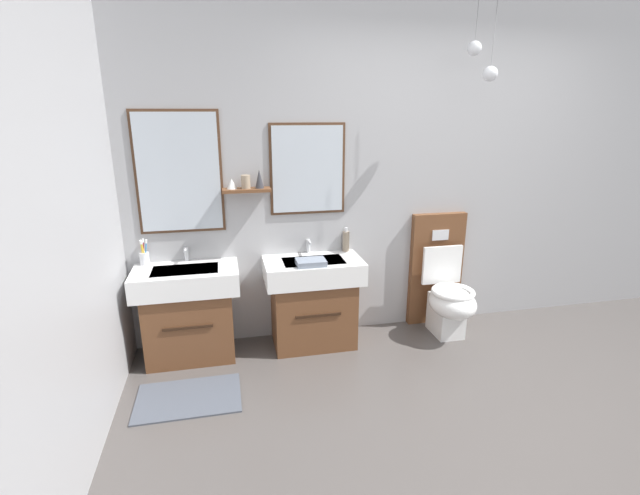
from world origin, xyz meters
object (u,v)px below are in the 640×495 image
(toilet, at_px, (444,289))
(folded_hand_towel, at_px, (311,262))
(toothbrush_cup, at_px, (144,257))
(vanity_sink_right, at_px, (313,299))
(vanity_sink_left, at_px, (189,310))
(soap_dispenser, at_px, (346,241))

(toilet, bearing_deg, folded_hand_towel, -174.07)
(toothbrush_cup, bearing_deg, vanity_sink_right, -6.87)
(toilet, height_order, folded_hand_towel, toilet)
(vanity_sink_left, distance_m, toilet, 2.10)
(vanity_sink_right, bearing_deg, soap_dispenser, 27.43)
(vanity_sink_right, bearing_deg, vanity_sink_left, 180.00)
(toilet, distance_m, folded_hand_towel, 1.24)
(vanity_sink_right, bearing_deg, toothbrush_cup, 173.13)
(toothbrush_cup, bearing_deg, toilet, -3.83)
(vanity_sink_left, height_order, folded_hand_towel, folded_hand_towel)
(vanity_sink_left, distance_m, folded_hand_towel, 1.00)
(vanity_sink_left, xyz_separation_m, vanity_sink_right, (0.96, 0.00, 0.00))
(vanity_sink_right, relative_size, toothbrush_cup, 3.88)
(toilet, distance_m, toothbrush_cup, 2.44)
(vanity_sink_left, xyz_separation_m, soap_dispenser, (1.28, 0.16, 0.42))
(toothbrush_cup, bearing_deg, soap_dispenser, 0.36)
(vanity_sink_left, relative_size, toothbrush_cup, 3.88)
(soap_dispenser, bearing_deg, toilet, -11.68)
(toilet, bearing_deg, soap_dispenser, 168.32)
(toilet, bearing_deg, toothbrush_cup, 176.17)
(vanity_sink_left, bearing_deg, vanity_sink_right, 0.00)
(vanity_sink_right, xyz_separation_m, toilet, (1.14, -0.01, -0.01))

